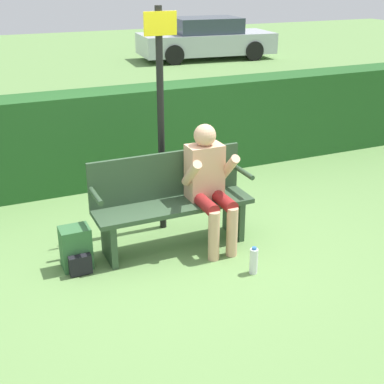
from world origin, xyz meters
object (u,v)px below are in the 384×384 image
Objects in this scene: person_seated at (209,181)px; backpack at (76,250)px; parked_car at (206,39)px; park_bench at (171,201)px; water_bottle at (254,261)px; signpost at (161,113)px.

person_seated reaches higher than backpack.
person_seated is 0.29× the size of parked_car.
water_bottle is (0.47, -0.83, -0.35)m from park_bench.
backpack is at bearing -175.08° from park_bench.
water_bottle is at bearing -79.79° from person_seated.
signpost reaches higher than person_seated.
signpost is at bearing 81.59° from park_bench.
park_bench reaches higher than water_bottle.
parked_car reaches higher than water_bottle.
park_bench is 1.02m from water_bottle.
parked_car is at bearing 64.79° from person_seated.
water_bottle is at bearing -108.10° from parked_car.
parked_car is at bearing 63.03° from park_bench.
backpack is 12.61m from parked_car.
water_bottle is at bearing -71.19° from signpost.
signpost is (0.06, 0.39, 0.79)m from park_bench.
park_bench is 0.69× the size of signpost.
backpack is 1.64m from water_bottle.
person_seated is 0.84m from signpost.
backpack is 1.54× the size of water_bottle.
signpost is 0.54× the size of parked_car.
parked_car is at bearing 66.67° from water_bottle.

